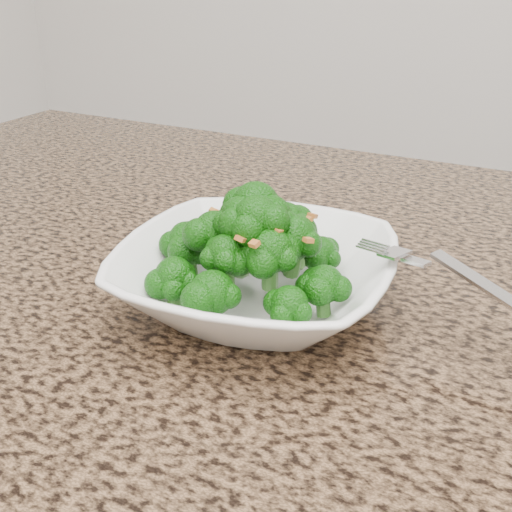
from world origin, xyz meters
The scene contains 5 objects.
granite_counter centered at (0.00, 0.30, 0.89)m, with size 1.64×1.04×0.03m, color brown.
bowl centered at (-0.09, 0.31, 0.93)m, with size 0.24×0.24×0.06m, color white.
broccoli_pile centered at (-0.09, 0.31, 0.99)m, with size 0.21×0.21×0.07m, color #115309, non-canonical shape.
garlic_topping centered at (-0.09, 0.31, 1.03)m, with size 0.13×0.13×0.01m, color #BB6E2D, non-canonical shape.
fork centered at (0.04, 0.33, 0.96)m, with size 0.18×0.03×0.01m, color silver, non-canonical shape.
Camera 1 is at (0.13, -0.14, 1.19)m, focal length 45.00 mm.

